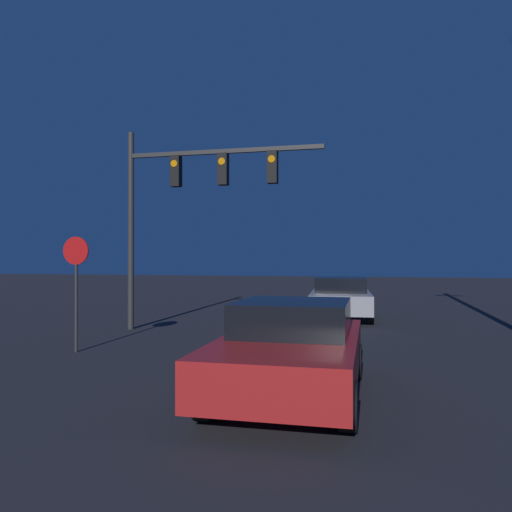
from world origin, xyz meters
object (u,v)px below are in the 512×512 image
(car_far, at_px, (341,298))
(traffic_signal_mast, at_px, (186,191))
(stop_sign, at_px, (76,273))
(car_near, at_px, (291,348))

(car_far, xyz_separation_m, traffic_signal_mast, (-4.18, -3.97, 3.33))
(car_far, bearing_deg, traffic_signal_mast, -140.19)
(stop_sign, bearing_deg, car_far, 54.55)
(car_far, relative_size, stop_sign, 1.72)
(car_near, bearing_deg, car_far, -90.97)
(car_near, bearing_deg, stop_sign, -24.88)
(traffic_signal_mast, bearing_deg, car_near, -56.02)
(car_far, bearing_deg, stop_sign, -129.16)
(car_near, height_order, car_far, same)
(car_far, distance_m, stop_sign, 9.37)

